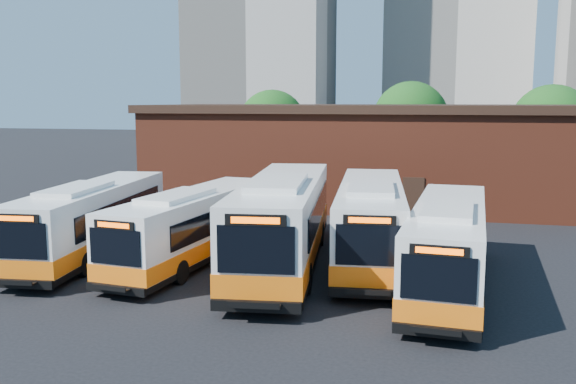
% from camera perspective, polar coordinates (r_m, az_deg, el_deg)
% --- Properties ---
extents(ground, '(220.00, 220.00, 0.00)m').
position_cam_1_polar(ground, '(22.09, 2.43, -9.01)').
color(ground, black).
extents(bus_farwest, '(3.57, 11.94, 3.21)m').
position_cam_1_polar(bus_farwest, '(27.71, -17.80, -2.70)').
color(bus_farwest, white).
rests_on(bus_farwest, ground).
extents(bus_west, '(3.57, 11.44, 3.07)m').
position_cam_1_polar(bus_west, '(25.64, -8.79, -3.41)').
color(bus_west, white).
rests_on(bus_west, ground).
extents(bus_midwest, '(4.34, 13.86, 3.72)m').
position_cam_1_polar(bus_midwest, '(24.77, -0.46, -3.03)').
color(bus_midwest, white).
rests_on(bus_midwest, ground).
extents(bus_mideast, '(3.67, 12.64, 3.40)m').
position_cam_1_polar(bus_mideast, '(25.81, 7.73, -2.97)').
color(bus_mideast, white).
rests_on(bus_mideast, ground).
extents(bus_east, '(3.20, 11.79, 3.18)m').
position_cam_1_polar(bus_east, '(22.58, 14.74, -5.11)').
color(bus_east, white).
rests_on(bus_east, ground).
extents(transit_worker, '(0.54, 0.69, 1.67)m').
position_cam_1_polar(transit_worker, '(18.80, 11.13, -9.66)').
color(transit_worker, black).
rests_on(transit_worker, ground).
extents(depot_building, '(28.60, 12.60, 6.40)m').
position_cam_1_polar(depot_building, '(41.02, 7.79, 3.70)').
color(depot_building, maroon).
rests_on(depot_building, ground).
extents(tree_west, '(6.00, 6.00, 7.65)m').
position_cam_1_polar(tree_west, '(54.54, -1.49, 6.41)').
color(tree_west, '#382314').
rests_on(tree_west, ground).
extents(tree_mid, '(6.56, 6.56, 8.36)m').
position_cam_1_polar(tree_mid, '(54.74, 11.38, 6.71)').
color(tree_mid, '#382314').
rests_on(tree_mid, ground).
extents(tree_east, '(6.24, 6.24, 7.96)m').
position_cam_1_polar(tree_east, '(52.50, 23.39, 5.84)').
color(tree_east, '#382314').
rests_on(tree_east, ground).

